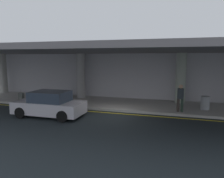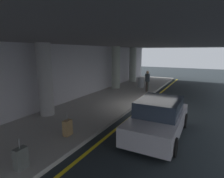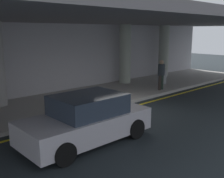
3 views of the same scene
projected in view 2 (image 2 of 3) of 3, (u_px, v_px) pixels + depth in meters
The scene contains 13 objects.
ground_plane at pixel (152, 109), 11.27m from camera, with size 60.00×60.00×0.00m, color #20262A.
sidewalk at pixel (107, 101), 12.66m from camera, with size 26.00×4.20×0.15m, color #A7A39D.
lane_stripe_yellow at pixel (143, 107), 11.54m from camera, with size 26.00×0.14×0.01m, color yellow.
support_column_left_mid at pixel (45, 80), 9.43m from camera, with size 0.73×0.73×3.65m, color #A09D9D.
support_column_center at pixel (116, 68), 16.37m from camera, with size 0.73×0.73×3.65m, color #A1A89A.
support_column_right_mid at pixel (133, 65), 19.85m from camera, with size 0.73×0.73×3.65m, color #A1A79A.
ceiling_overhang at pixel (114, 42), 11.66m from camera, with size 28.00×13.20×0.30m, color slate.
terminal_back_wall at pixel (80, 73), 13.32m from camera, with size 26.00×0.30×3.80m, color #B4B0B6.
car_silver at pixel (158, 118), 7.63m from camera, with size 4.10×1.92×1.50m.
traveler_with_luggage at pixel (147, 80), 15.21m from camera, with size 0.38×0.38×1.68m.
suitcase_upright_primary at pixel (21, 158), 5.22m from camera, with size 0.36×0.22×0.90m.
suitcase_upright_secondary at pixel (68, 128), 7.30m from camera, with size 0.36×0.22×0.90m.
trash_bin_steel at pixel (141, 82), 17.15m from camera, with size 0.56×0.56×0.85m, color gray.
Camera 2 is at (-10.70, -2.86, 3.40)m, focal length 30.04 mm.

